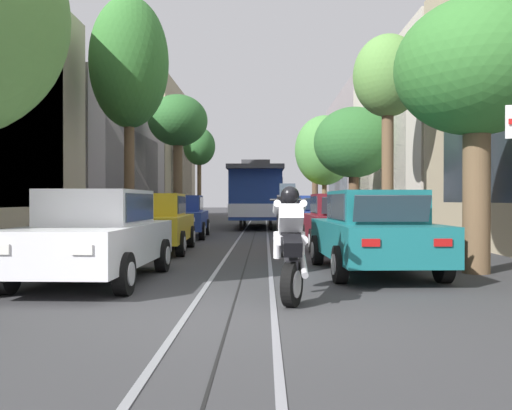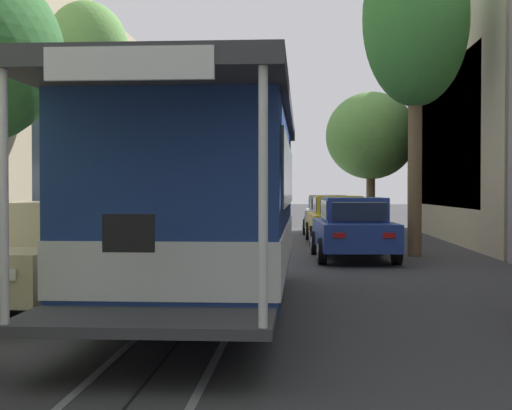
# 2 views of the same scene
# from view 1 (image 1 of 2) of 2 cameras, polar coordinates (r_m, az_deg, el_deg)

# --- Properties ---
(ground_plane) EXTENTS (160.00, 160.00, 0.00)m
(ground_plane) POSITION_cam_1_polar(r_m,az_deg,el_deg) (26.24, 0.00, -2.56)
(ground_plane) COLOR #38383A
(trolley_track_rails) EXTENTS (1.14, 57.20, 0.01)m
(trolley_track_rails) POSITION_cam_1_polar(r_m,az_deg,el_deg) (29.15, 0.09, -2.25)
(trolley_track_rails) COLOR gray
(trolley_track_rails) RESTS_ON ground
(building_facade_left) EXTENTS (5.46, 48.90, 10.44)m
(building_facade_left) POSITION_cam_1_polar(r_m,az_deg,el_deg) (32.31, -16.34, 5.73)
(building_facade_left) COLOR #BCAD93
(building_facade_left) RESTS_ON ground
(building_facade_right) EXTENTS (5.36, 48.90, 10.07)m
(building_facade_right) POSITION_cam_1_polar(r_m,az_deg,el_deg) (31.16, 17.08, 6.47)
(building_facade_right) COLOR tan
(building_facade_right) RESTS_ON ground
(parked_car_white_near_left) EXTENTS (2.07, 4.39, 1.58)m
(parked_car_white_near_left) POSITION_cam_1_polar(r_m,az_deg,el_deg) (9.81, -16.36, -3.02)
(parked_car_white_near_left) COLOR silver
(parked_car_white_near_left) RESTS_ON ground
(parked_car_yellow_second_left) EXTENTS (2.12, 4.41, 1.58)m
(parked_car_yellow_second_left) POSITION_cam_1_polar(r_m,az_deg,el_deg) (15.17, -10.60, -1.78)
(parked_car_yellow_second_left) COLOR gold
(parked_car_yellow_second_left) RESTS_ON ground
(parked_car_blue_mid_left) EXTENTS (2.14, 4.42, 1.58)m
(parked_car_blue_mid_left) POSITION_cam_1_polar(r_m,az_deg,el_deg) (20.76, -7.81, -1.16)
(parked_car_blue_mid_left) COLOR #233D93
(parked_car_blue_mid_left) RESTS_ON ground
(parked_car_teal_near_right) EXTENTS (2.14, 4.42, 1.58)m
(parked_car_teal_near_right) POSITION_cam_1_polar(r_m,az_deg,el_deg) (10.74, 12.11, -2.71)
(parked_car_teal_near_right) COLOR #196B70
(parked_car_teal_near_right) RESTS_ON ground
(parked_car_maroon_second_right) EXTENTS (2.03, 4.37, 1.58)m
(parked_car_maroon_second_right) POSITION_cam_1_polar(r_m,az_deg,el_deg) (16.08, 8.65, -1.65)
(parked_car_maroon_second_right) COLOR maroon
(parked_car_maroon_second_right) RESTS_ON ground
(parked_car_blue_mid_right) EXTENTS (2.05, 4.38, 1.58)m
(parked_car_blue_mid_right) POSITION_cam_1_polar(r_m,az_deg,el_deg) (22.09, 6.39, -1.06)
(parked_car_blue_mid_right) COLOR #233D93
(parked_car_blue_mid_right) RESTS_ON ground
(parked_car_beige_fourth_right) EXTENTS (2.10, 4.40, 1.58)m
(parked_car_beige_fourth_right) POSITION_cam_1_polar(r_m,az_deg,el_deg) (28.27, 5.37, -0.72)
(parked_car_beige_fourth_right) COLOR #C1B28E
(parked_car_beige_fourth_right) RESTS_ON ground
(parked_car_yellow_fifth_right) EXTENTS (2.08, 4.39, 1.58)m
(parked_car_yellow_fifth_right) POSITION_cam_1_polar(r_m,az_deg,el_deg) (34.08, 4.68, -0.52)
(parked_car_yellow_fifth_right) COLOR gold
(parked_car_yellow_fifth_right) RESTS_ON ground
(parked_car_grey_sixth_right) EXTENTS (2.14, 4.42, 1.58)m
(parked_car_grey_sixth_right) POSITION_cam_1_polar(r_m,az_deg,el_deg) (39.52, 4.31, -0.38)
(parked_car_grey_sixth_right) COLOR slate
(parked_car_grey_sixth_right) RESTS_ON ground
(street_tree_kerb_left_second) EXTENTS (2.82, 2.80, 8.70)m
(street_tree_kerb_left_second) POSITION_cam_1_polar(r_m,az_deg,el_deg) (20.69, -13.10, 14.13)
(street_tree_kerb_left_second) COLOR brown
(street_tree_kerb_left_second) RESTS_ON ground
(street_tree_kerb_left_mid) EXTENTS (3.23, 3.54, 7.14)m
(street_tree_kerb_left_mid) POSITION_cam_1_polar(r_m,az_deg,el_deg) (30.31, -8.15, 8.50)
(street_tree_kerb_left_mid) COLOR brown
(street_tree_kerb_left_mid) RESTS_ON ground
(street_tree_kerb_left_fourth) EXTENTS (2.36, 2.56, 6.76)m
(street_tree_kerb_left_fourth) POSITION_cam_1_polar(r_m,az_deg,el_deg) (40.64, -5.94, 6.00)
(street_tree_kerb_left_fourth) COLOR brown
(street_tree_kerb_left_fourth) RESTS_ON ground
(street_tree_kerb_right_near) EXTENTS (3.11, 3.22, 5.25)m
(street_tree_kerb_right_near) POSITION_cam_1_polar(r_m,az_deg,el_deg) (11.54, 22.04, 12.84)
(street_tree_kerb_right_near) COLOR brown
(street_tree_kerb_right_near) RESTS_ON ground
(street_tree_kerb_right_second) EXTENTS (2.38, 2.35, 7.11)m
(street_tree_kerb_right_second) POSITION_cam_1_polar(r_m,az_deg,el_deg) (19.82, 13.58, 12.53)
(street_tree_kerb_right_second) COLOR brown
(street_tree_kerb_right_second) RESTS_ON ground
(street_tree_kerb_right_mid) EXTENTS (3.86, 3.61, 5.91)m
(street_tree_kerb_right_mid) POSITION_cam_1_polar(r_m,az_deg,el_deg) (26.97, 10.17, 6.36)
(street_tree_kerb_right_mid) COLOR brown
(street_tree_kerb_right_mid) RESTS_ON ground
(street_tree_kerb_right_fourth) EXTENTS (3.74, 3.74, 6.78)m
(street_tree_kerb_right_fourth) POSITION_cam_1_polar(r_m,az_deg,el_deg) (35.00, 7.15, 5.66)
(street_tree_kerb_right_fourth) COLOR brown
(street_tree_kerb_right_fourth) RESTS_ON ground
(street_tree_kerb_right_far) EXTENTS (2.34, 2.56, 7.79)m
(street_tree_kerb_right_far) POSITION_cam_1_polar(r_m,az_deg,el_deg) (43.50, 6.18, 5.79)
(street_tree_kerb_right_far) COLOR brown
(street_tree_kerb_right_far) RESTS_ON ground
(cable_car_trolley) EXTENTS (2.60, 9.14, 3.28)m
(cable_car_trolley) POSITION_cam_1_polar(r_m,az_deg,el_deg) (28.01, 0.06, 1.03)
(cable_car_trolley) COLOR navy
(cable_car_trolley) RESTS_ON ground
(motorcycle_with_rider) EXTENTS (0.54, 1.90, 1.65)m
(motorcycle_with_rider) POSITION_cam_1_polar(r_m,az_deg,el_deg) (7.71, 3.53, -3.44)
(motorcycle_with_rider) COLOR black
(motorcycle_with_rider) RESTS_ON ground
(pedestrian_on_left_pavement) EXTENTS (0.55, 0.33, 1.65)m
(pedestrian_on_left_pavement) POSITION_cam_1_polar(r_m,az_deg,el_deg) (32.58, -9.07, -0.33)
(pedestrian_on_left_pavement) COLOR slate
(pedestrian_on_left_pavement) RESTS_ON ground
(fire_hydrant) EXTENTS (0.40, 0.22, 0.84)m
(fire_hydrant) POSITION_cam_1_polar(r_m,az_deg,el_deg) (17.88, 12.59, -2.64)
(fire_hydrant) COLOR gold
(fire_hydrant) RESTS_ON ground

